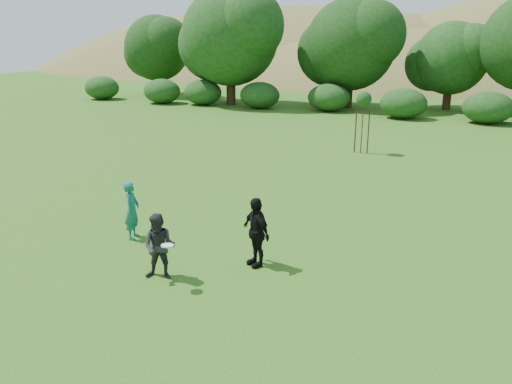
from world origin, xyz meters
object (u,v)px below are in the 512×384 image
player_teal (132,210)px  sapling (364,101)px  player_black (256,232)px  player_grey (160,247)px

player_teal → sapling: 13.33m
player_teal → sapling: sapling is taller
player_black → sapling: bearing=125.1°
player_grey → sapling: size_ratio=0.54×
player_teal → player_black: 3.71m
player_grey → sapling: sapling is taller
player_black → sapling: 13.09m
player_teal → sapling: (3.25, 12.82, 1.63)m
player_grey → sapling: (1.22, 14.49, 1.66)m
player_grey → sapling: 14.63m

